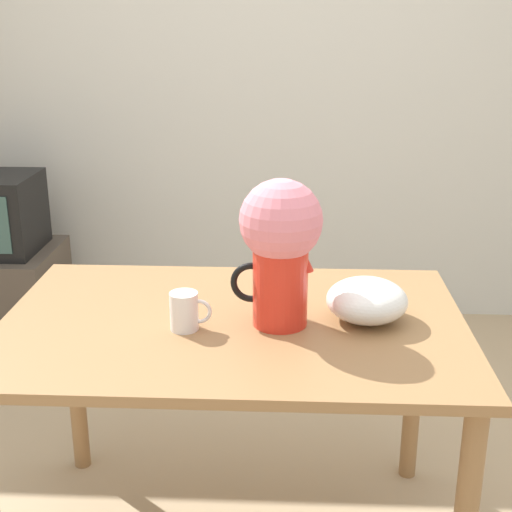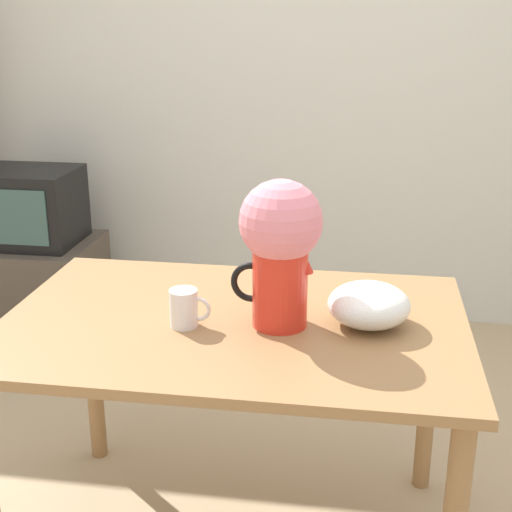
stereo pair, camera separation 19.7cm
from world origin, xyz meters
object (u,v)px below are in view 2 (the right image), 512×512
Objects in this scene: flower_vase at (280,241)px; tv_set at (28,207)px; coffee_mug at (185,308)px; white_bowl at (369,305)px.

flower_vase is 0.86× the size of tv_set.
coffee_mug reaches higher than tv_set.
flower_vase is 2.08m from tv_set.
coffee_mug is at bearing -51.18° from tv_set.
coffee_mug is 0.50× the size of white_bowl.
white_bowl is at bearing 8.65° from flower_vase.
flower_vase is 3.57× the size of coffee_mug.
flower_vase is 1.80× the size of white_bowl.
coffee_mug is 0.52m from white_bowl.
white_bowl is 2.22m from tv_set.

